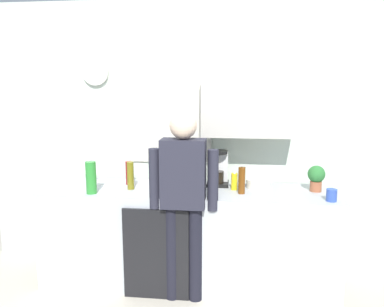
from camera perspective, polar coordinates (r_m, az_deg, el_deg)
name	(u,v)px	position (r m, az deg, el deg)	size (l,w,h in m)	color
ground_plane	(184,298)	(3.46, -1.24, -21.06)	(8.00, 8.00, 0.00)	beige
kitchen_counter	(188,236)	(3.53, -0.58, -12.38)	(2.63, 0.64, 0.88)	#B2B7BC
dishwasher_panel	(156,255)	(3.28, -5.52, -15.07)	(0.56, 0.02, 0.80)	black
back_wall_assembly	(200,132)	(3.67, 1.21, 3.33)	(4.23, 0.42, 2.60)	silver
coffee_maker	(218,169)	(3.52, 3.99, -2.40)	(0.20, 0.20, 0.33)	black
bottle_clear_soda	(91,178)	(3.34, -15.08, -3.55)	(0.09, 0.09, 0.28)	#2D8C33
bottle_olive_oil	(131,176)	(3.40, -9.32, -3.33)	(0.06, 0.06, 0.25)	olive
bottle_amber_beer	(242,180)	(3.25, 7.56, -4.09)	(0.06, 0.06, 0.23)	brown
bottle_red_vinegar	(129,173)	(3.57, -9.54, -2.92)	(0.06, 0.06, 0.22)	maroon
bottle_dark_sauce	(91,174)	(3.72, -15.12, -2.95)	(0.06, 0.06, 0.18)	black
cup_blue_mug	(332,195)	(3.23, 20.44, -5.95)	(0.08, 0.08, 0.10)	#3351B2
mixing_bowl	(258,184)	(3.47, 10.06, -4.53)	(0.22, 0.22, 0.08)	white
potted_plant	(316,177)	(3.47, 18.36, -3.36)	(0.15, 0.15, 0.23)	#9E5638
dish_soap	(234,181)	(3.37, 6.45, -4.20)	(0.06, 0.06, 0.18)	yellow
person_at_sink	(183,192)	(3.08, -1.31, -5.79)	(0.57, 0.22, 1.60)	black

